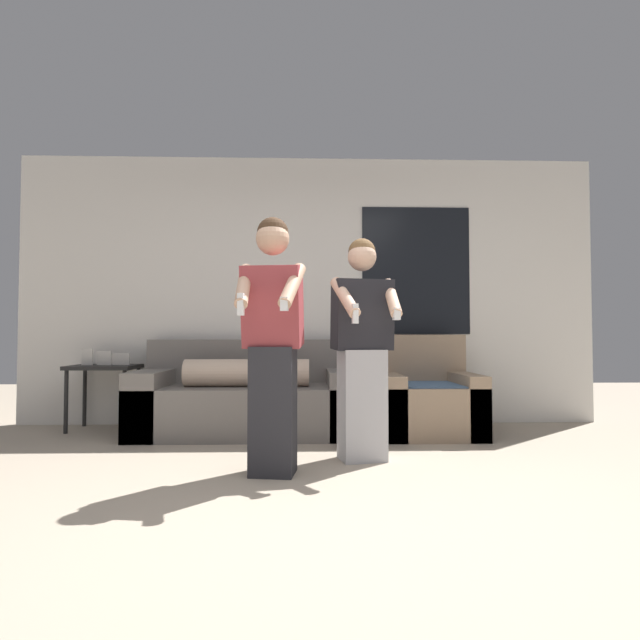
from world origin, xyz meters
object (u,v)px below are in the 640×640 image
Objects in this scene: armchair at (426,400)px; person_right at (362,348)px; couch at (249,399)px; side_table at (104,373)px; person_left at (273,341)px.

person_right reaches higher than armchair.
couch is 1.26× the size of person_right.
person_right reaches higher than couch.
side_table is at bearing 174.91° from armchair.
person_right reaches higher than side_table.
side_table is 2.63m from person_right.
couch is at bearing 177.75° from armchair.
side_table is at bearing 136.59° from person_left.
couch is 2.62× the size of side_table.
side_table is at bearing 171.66° from couch.
person_right is at bearing -28.25° from side_table.
armchair reaches higher than side_table.
person_right is (0.92, -1.04, 0.49)m from couch.
side_table is 2.35m from person_left.
side_table is (-1.39, 0.20, 0.22)m from couch.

